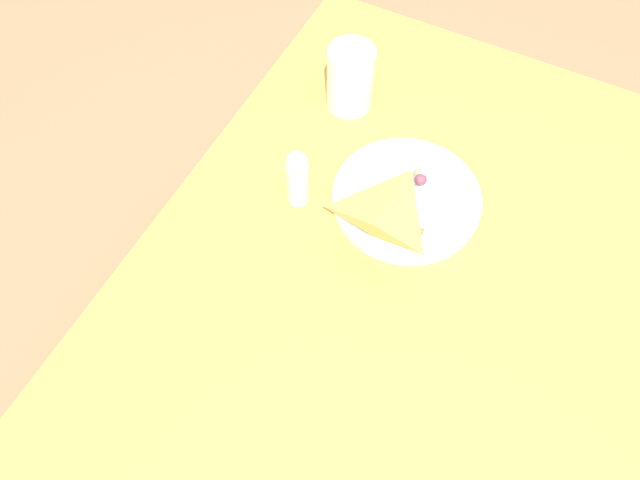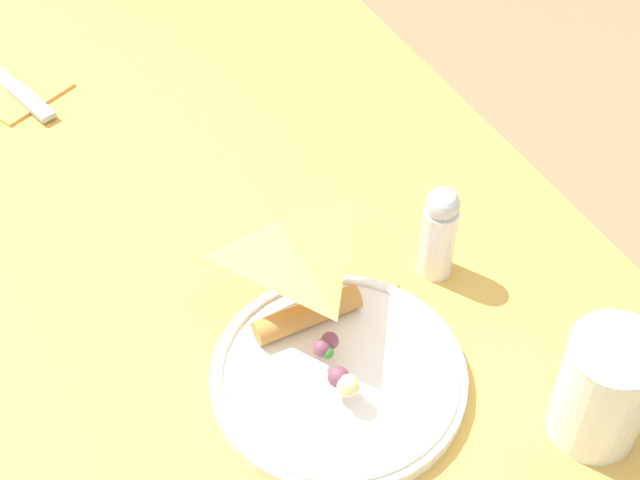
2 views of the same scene
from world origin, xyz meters
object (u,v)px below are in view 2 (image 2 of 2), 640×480
dining_table (176,351)px  plate_pizza (337,372)px  napkin_folded (3,80)px  milk_glass (603,392)px  butter_knife (7,81)px  salt_shaker (439,232)px

dining_table → plate_pizza: plate_pizza is taller
napkin_folded → milk_glass: bearing=-157.2°
butter_knife → salt_shaker: size_ratio=1.97×
napkin_folded → salt_shaker: salt_shaker is taller
napkin_folded → salt_shaker: size_ratio=1.62×
plate_pizza → butter_knife: 0.59m
plate_pizza → napkin_folded: bearing=13.2°
napkin_folded → dining_table: bearing=-174.3°
napkin_folded → plate_pizza: bearing=-166.8°
milk_glass → plate_pizza: bearing=48.5°
dining_table → plate_pizza: 0.23m
milk_glass → butter_knife: (0.73, 0.31, -0.05)m
dining_table → salt_shaker: size_ratio=10.51×
napkin_folded → butter_knife: bearing=-166.4°
milk_glass → napkin_folded: size_ratio=0.65×
dining_table → napkin_folded: (0.41, 0.04, 0.10)m
plate_pizza → dining_table: bearing=28.8°
butter_knife → dining_table: bearing=171.9°
napkin_folded → salt_shaker: 0.59m
milk_glass → dining_table: bearing=39.4°
milk_glass → salt_shaker: size_ratio=1.06×
dining_table → plate_pizza: bearing=-151.2°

